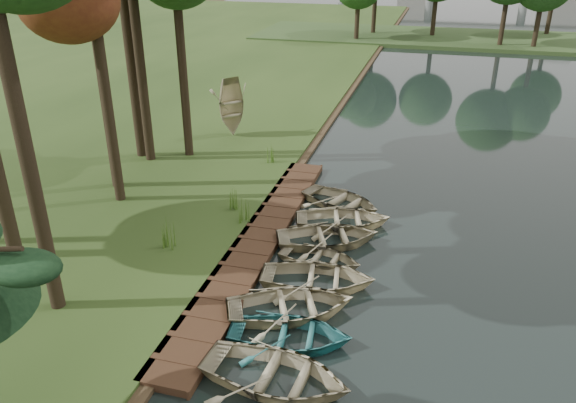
% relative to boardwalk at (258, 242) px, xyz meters
% --- Properties ---
extents(ground, '(300.00, 300.00, 0.00)m').
position_rel_boardwalk_xyz_m(ground, '(1.60, 0.00, -0.15)').
color(ground, '#3D2F1D').
extents(boardwalk, '(1.60, 16.00, 0.30)m').
position_rel_boardwalk_xyz_m(boardwalk, '(0.00, 0.00, 0.00)').
color(boardwalk, '#382315').
rests_on(boardwalk, ground).
extents(peninsula, '(50.00, 14.00, 0.45)m').
position_rel_boardwalk_xyz_m(peninsula, '(9.60, 50.00, 0.08)').
color(peninsula, '#2F471F').
rests_on(peninsula, ground).
extents(rowboat_0, '(4.27, 3.23, 0.83)m').
position_rel_boardwalk_xyz_m(rowboat_0, '(2.76, -6.92, 0.32)').
color(rowboat_0, tan).
rests_on(rowboat_0, water).
extents(rowboat_1, '(3.85, 2.95, 0.74)m').
position_rel_boardwalk_xyz_m(rowboat_1, '(2.68, -5.20, 0.27)').
color(rowboat_1, '#276E6E').
rests_on(rowboat_1, water).
extents(rowboat_2, '(4.78, 4.21, 0.82)m').
position_rel_boardwalk_xyz_m(rowboat_2, '(2.36, -3.89, 0.31)').
color(rowboat_2, tan).
rests_on(rowboat_2, water).
extents(rowboat_3, '(4.17, 3.24, 0.79)m').
position_rel_boardwalk_xyz_m(rowboat_3, '(2.81, -2.13, 0.30)').
color(rowboat_3, tan).
rests_on(rowboat_3, water).
extents(rowboat_4, '(3.26, 2.54, 0.62)m').
position_rel_boardwalk_xyz_m(rowboat_4, '(2.59, -0.73, 0.21)').
color(rowboat_4, tan).
rests_on(rowboat_4, water).
extents(rowboat_5, '(4.63, 4.01, 0.81)m').
position_rel_boardwalk_xyz_m(rowboat_5, '(2.57, 0.74, 0.30)').
color(rowboat_5, tan).
rests_on(rowboat_5, water).
extents(rowboat_6, '(4.41, 3.64, 0.79)m').
position_rel_boardwalk_xyz_m(rowboat_6, '(2.86, 2.34, 0.30)').
color(rowboat_6, tan).
rests_on(rowboat_6, water).
extents(rowboat_7, '(4.35, 3.80, 0.75)m').
position_rel_boardwalk_xyz_m(rowboat_7, '(2.44, 4.13, 0.28)').
color(rowboat_7, tan).
rests_on(rowboat_7, water).
extents(stored_rowboat, '(4.11, 3.94, 0.69)m').
position_rel_boardwalk_xyz_m(stored_rowboat, '(-5.23, 11.29, 0.50)').
color(stored_rowboat, tan).
rests_on(stored_rowboat, bank).
extents(reeds_0, '(0.60, 0.60, 1.13)m').
position_rel_boardwalk_xyz_m(reeds_0, '(-2.88, -1.46, 0.71)').
color(reeds_0, '#3F661E').
rests_on(reeds_0, bank).
extents(reeds_1, '(0.60, 0.60, 0.87)m').
position_rel_boardwalk_xyz_m(reeds_1, '(-1.00, 1.22, 0.58)').
color(reeds_1, '#3F661E').
rests_on(reeds_1, bank).
extents(reeds_2, '(0.60, 0.60, 0.94)m').
position_rel_boardwalk_xyz_m(reeds_2, '(-1.79, 2.26, 0.62)').
color(reeds_2, '#3F661E').
rests_on(reeds_2, bank).
extents(reeds_3, '(0.60, 0.60, 0.90)m').
position_rel_boardwalk_xyz_m(reeds_3, '(-1.94, 7.85, 0.60)').
color(reeds_3, '#3F661E').
rests_on(reeds_3, bank).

